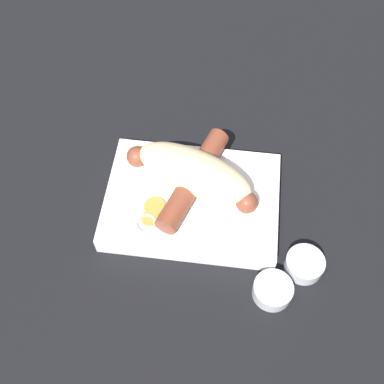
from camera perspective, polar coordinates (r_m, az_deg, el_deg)
The scene contains 7 objects.
ground_plane at distance 0.70m, azimuth 0.00°, elevation -1.76°, with size 3.00×3.00×0.00m, color black.
food_tray at distance 0.69m, azimuth 0.00°, elevation -1.12°, with size 0.24×0.17×0.03m.
bread_roll at distance 0.67m, azimuth 0.23°, elevation 2.43°, with size 0.18×0.12×0.05m.
sausage at distance 0.67m, azimuth -0.20°, elevation 1.58°, with size 0.19×0.17×0.03m.
pickled_veggies at distance 0.66m, azimuth -4.88°, elevation -2.55°, with size 0.04×0.06×0.00m.
condiment_cup_near at distance 0.64m, azimuth 9.52°, elevation -11.46°, with size 0.05×0.05×0.02m.
condiment_cup_far at distance 0.67m, azimuth 13.15°, elevation -8.39°, with size 0.05×0.05×0.02m.
Camera 1 is at (0.04, -0.35, 0.61)m, focal length 45.00 mm.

